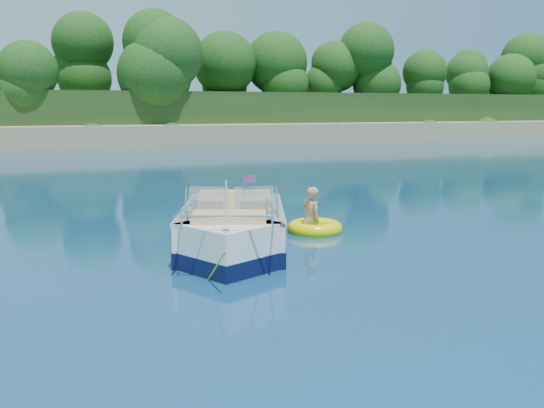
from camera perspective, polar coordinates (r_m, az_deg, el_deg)
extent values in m
plane|color=#092444|center=(9.35, -5.94, -8.16)|extent=(160.00, 160.00, 0.00)
cube|color=#9C895B|center=(46.71, -19.14, 5.79)|extent=(170.00, 8.00, 2.00)
cube|color=#163214|center=(73.65, -20.32, 7.14)|extent=(170.00, 56.00, 6.00)
cylinder|color=black|center=(50.65, -19.56, 9.16)|extent=(0.44, 0.44, 3.60)
sphere|color=black|center=(50.81, -19.77, 13.01)|extent=(5.94, 5.94, 5.94)
cylinder|color=black|center=(53.53, 2.76, 9.10)|extent=(0.44, 0.44, 2.60)
sphere|color=black|center=(53.59, 2.78, 11.74)|extent=(4.29, 4.29, 4.29)
cylinder|color=black|center=(71.09, 23.41, 8.52)|extent=(0.44, 0.44, 3.00)
sphere|color=black|center=(71.16, 23.55, 10.81)|extent=(4.95, 4.95, 4.95)
cube|color=white|center=(12.19, -3.68, -2.62)|extent=(3.11, 4.12, 1.02)
cube|color=white|center=(10.50, -4.06, -4.54)|extent=(1.81, 1.81, 1.02)
cube|color=black|center=(12.22, -3.67, -3.27)|extent=(3.15, 4.16, 0.29)
cube|color=black|center=(10.53, -4.05, -5.29)|extent=(1.85, 1.85, 0.29)
cube|color=tan|center=(12.42, -3.64, -1.06)|extent=(2.36, 2.95, 0.10)
cube|color=white|center=(12.10, -3.70, -0.40)|extent=(3.15, 4.13, 0.06)
cube|color=black|center=(14.15, -3.35, -0.80)|extent=(0.62, 0.51, 0.87)
cube|color=#8C9EA5|center=(11.42, -6.04, 0.43)|extent=(0.79, 0.59, 0.47)
cube|color=#8C9EA5|center=(11.38, -1.66, 0.45)|extent=(0.79, 0.42, 0.47)
cube|color=tan|center=(11.88, -5.85, -0.46)|extent=(0.69, 0.69, 0.39)
cube|color=tan|center=(11.85, -1.64, -0.44)|extent=(0.69, 0.69, 0.39)
cube|color=tan|center=(13.05, -3.53, 0.43)|extent=(1.60, 1.03, 0.37)
cube|color=tan|center=(10.57, -4.04, -1.73)|extent=(1.45, 1.13, 0.33)
cylinder|color=white|center=(9.59, -4.33, -0.23)|extent=(0.04, 0.04, 0.82)
cube|color=red|center=(11.33, -2.11, 2.38)|extent=(0.20, 0.09, 0.14)
cube|color=silver|center=(9.61, -4.32, -2.53)|extent=(0.11, 0.09, 0.05)
cylinder|color=#CEE118|center=(9.41, -5.28, -5.89)|extent=(0.04, 1.05, 0.74)
torus|color=#FFF100|center=(13.65, 4.06, -2.28)|extent=(1.42, 1.42, 0.33)
torus|color=red|center=(13.64, 4.06, -2.22)|extent=(1.17, 1.17, 0.11)
imported|color=tan|center=(13.63, 3.56, -2.64)|extent=(0.58, 0.86, 1.56)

